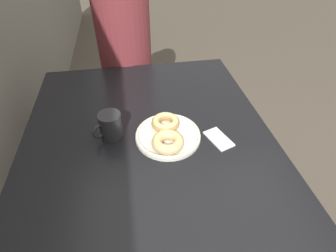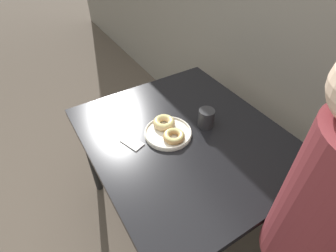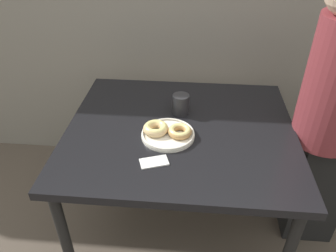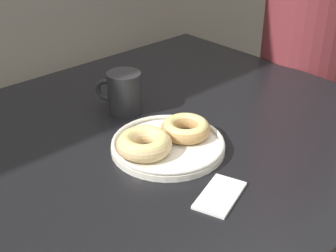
% 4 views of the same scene
% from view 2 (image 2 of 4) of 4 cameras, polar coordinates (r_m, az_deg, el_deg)
% --- Properties ---
extents(ground_plane, '(14.00, 14.00, 0.00)m').
position_cam_2_polar(ground_plane, '(1.93, -7.31, -22.84)').
color(ground_plane, '#4C4238').
extents(wall_back, '(8.00, 0.05, 2.60)m').
position_cam_2_polar(wall_back, '(1.64, 28.71, 21.95)').
color(wall_back, slate).
rests_on(wall_back, ground_plane).
extents(dining_table, '(1.12, 0.98, 0.76)m').
position_cam_2_polar(dining_table, '(1.46, 3.72, -4.11)').
color(dining_table, black).
rests_on(dining_table, ground_plane).
extents(donut_plate, '(0.27, 0.25, 0.06)m').
position_cam_2_polar(donut_plate, '(1.40, 0.04, -0.95)').
color(donut_plate, silver).
rests_on(donut_plate, dining_table).
extents(coffee_mug, '(0.09, 0.11, 0.11)m').
position_cam_2_polar(coffee_mug, '(1.44, 8.33, 1.79)').
color(coffee_mug, '#232326').
rests_on(coffee_mug, dining_table).
extents(person_figure, '(0.38, 0.31, 1.52)m').
position_cam_2_polar(person_figure, '(1.15, 29.39, -20.82)').
color(person_figure, black).
rests_on(person_figure, ground_plane).
extents(napkin, '(0.14, 0.10, 0.01)m').
position_cam_2_polar(napkin, '(1.37, -7.85, -3.58)').
color(napkin, white).
rests_on(napkin, dining_table).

